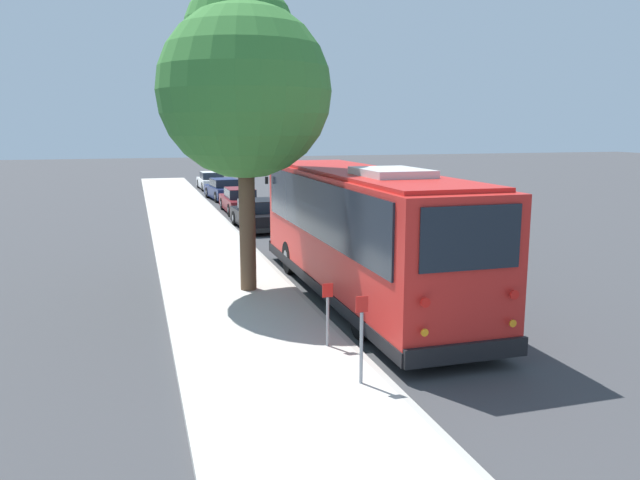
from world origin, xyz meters
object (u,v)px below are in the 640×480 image
at_px(parked_sedan_maroon, 240,201).
at_px(parked_sedan_white, 212,181).
at_px(parked_sedan_black, 258,215).
at_px(parked_sedan_navy, 224,190).
at_px(sign_post_far, 328,314).
at_px(shuttle_bus, 360,227).
at_px(street_tree, 243,80).
at_px(sign_post_near, 361,339).

distance_m(parked_sedan_maroon, parked_sedan_white, 13.12).
xyz_separation_m(parked_sedan_black, parked_sedan_white, (18.73, -0.19, -0.02)).
bearing_deg(parked_sedan_white, parked_sedan_navy, 178.15).
bearing_deg(sign_post_far, parked_sedan_black, -5.92).
relative_size(shuttle_bus, street_tree, 1.39).
bearing_deg(parked_sedan_white, sign_post_far, 175.62).
relative_size(sign_post_near, sign_post_far, 1.20).
bearing_deg(parked_sedan_maroon, parked_sedan_white, -0.11).
relative_size(shuttle_bus, parked_sedan_black, 2.57).
bearing_deg(parked_sedan_navy, street_tree, 168.88).
bearing_deg(parked_sedan_maroon, parked_sedan_black, 179.10).
xyz_separation_m(shuttle_bus, sign_post_far, (-3.73, 2.06, -1.10)).
bearing_deg(parked_sedan_white, street_tree, 173.69).
bearing_deg(shuttle_bus, sign_post_near, 159.85).
xyz_separation_m(shuttle_bus, parked_sedan_navy, (23.89, 0.29, -1.30)).
bearing_deg(parked_sedan_white, sign_post_near, 175.78).
xyz_separation_m(street_tree, sign_post_near, (-6.96, -0.74, -4.76)).
bearing_deg(shuttle_bus, parked_sedan_black, 1.80).
bearing_deg(parked_sedan_navy, parked_sedan_white, -5.29).
bearing_deg(street_tree, parked_sedan_navy, -6.31).
relative_size(parked_sedan_black, parked_sedan_navy, 0.97).
height_order(parked_sedan_white, sign_post_far, sign_post_far).
distance_m(parked_sedan_black, sign_post_near, 17.81).
distance_m(parked_sedan_maroon, sign_post_near, 23.41).
distance_m(street_tree, sign_post_near, 8.46).
height_order(parked_sedan_black, parked_sedan_maroon, parked_sedan_black).
bearing_deg(shuttle_bus, sign_post_far, 150.90).
relative_size(parked_sedan_navy, parked_sedan_white, 1.10).
xyz_separation_m(shuttle_bus, parked_sedan_white, (30.79, 0.24, -1.33)).
bearing_deg(parked_sedan_black, parked_sedan_white, -3.27).
bearing_deg(sign_post_far, parked_sedan_navy, -3.66).
height_order(shuttle_bus, parked_sedan_maroon, shuttle_bus).
height_order(parked_sedan_black, sign_post_far, sign_post_far).
height_order(shuttle_bus, street_tree, street_tree).
bearing_deg(parked_sedan_white, parked_sedan_maroon, 178.31).
bearing_deg(shuttle_bus, parked_sedan_navy, 0.51).
height_order(parked_sedan_white, sign_post_near, sign_post_near).
relative_size(shuttle_bus, parked_sedan_navy, 2.49).
bearing_deg(parked_sedan_navy, sign_post_near, 171.78).
height_order(shuttle_bus, sign_post_far, shuttle_bus).
distance_m(parked_sedan_navy, sign_post_near, 29.62).
relative_size(shuttle_bus, parked_sedan_maroon, 2.45).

